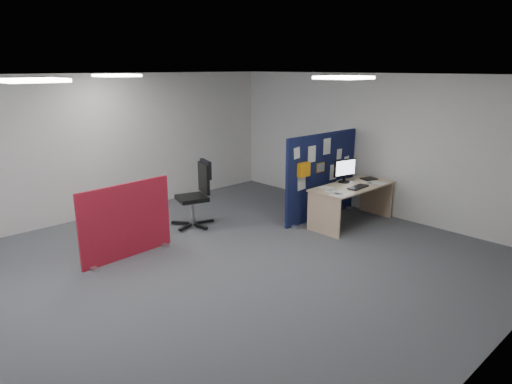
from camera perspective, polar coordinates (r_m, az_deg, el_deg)
floor at (r=6.41m, az=-8.74°, el=-10.84°), size 9.00×9.00×0.00m
ceiling at (r=5.76m, az=-9.86°, el=14.07°), size 9.00×7.00×0.02m
wall_back at (r=8.99m, az=-22.11°, el=4.91°), size 9.00×0.02×2.70m
wall_front at (r=3.76m, az=23.12°, el=-8.79°), size 9.00×0.02×2.70m
wall_right at (r=9.19m, az=14.56°, el=5.76°), size 0.02×7.00×2.70m
ceiling_lights at (r=6.50m, az=-10.74°, el=13.89°), size 4.10×4.10×0.04m
navy_divider at (r=8.71m, az=8.15°, el=1.99°), size 1.97×0.30×1.62m
main_desk at (r=8.53m, az=11.68°, el=-0.25°), size 1.70×0.76×0.73m
monitor_main at (r=8.60m, az=11.02°, el=2.77°), size 0.50×0.21×0.44m
keyboard at (r=8.31m, az=12.65°, el=0.60°), size 0.46×0.21×0.02m
mouse at (r=8.64m, az=13.92°, el=1.10°), size 0.10×0.06×0.03m
paper_tray at (r=9.01m, az=13.94°, el=1.63°), size 0.33×0.29×0.01m
red_divider at (r=7.14m, az=-15.88°, el=-3.58°), size 1.53×0.30×1.15m
office_chair at (r=8.30m, az=-7.27°, el=0.29°), size 0.78×0.75×1.18m
desk_papers at (r=8.27m, az=11.10°, el=0.53°), size 1.46×0.83×0.00m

